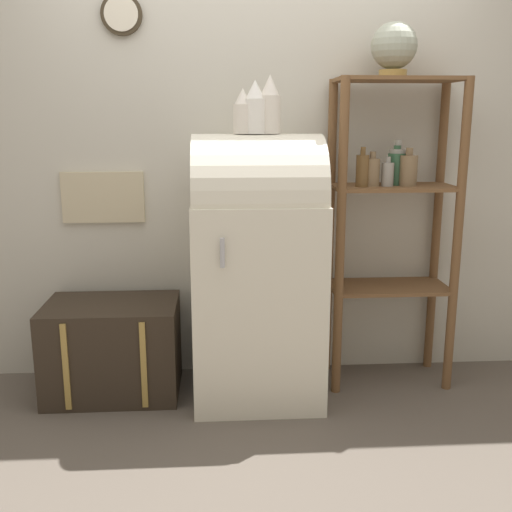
{
  "coord_description": "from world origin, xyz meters",
  "views": [
    {
      "loc": [
        -0.2,
        -2.9,
        1.51
      ],
      "look_at": [
        -0.01,
        0.22,
        0.79
      ],
      "focal_mm": 42.0,
      "sensor_mm": 36.0,
      "label": 1
    }
  ],
  "objects_px": {
    "vase_left": "(243,113)",
    "vase_right": "(270,106)",
    "globe": "(394,47)",
    "refrigerator": "(257,264)",
    "vase_center": "(255,109)",
    "suitcase_trunk": "(113,348)"
  },
  "relations": [
    {
      "from": "vase_left",
      "to": "vase_right",
      "type": "height_order",
      "value": "vase_right"
    },
    {
      "from": "globe",
      "to": "vase_left",
      "type": "bearing_deg",
      "value": -170.05
    },
    {
      "from": "globe",
      "to": "vase_right",
      "type": "distance_m",
      "value": 0.74
    },
    {
      "from": "refrigerator",
      "to": "vase_center",
      "type": "relative_size",
      "value": 5.36
    },
    {
      "from": "refrigerator",
      "to": "vase_left",
      "type": "bearing_deg",
      "value": -179.13
    },
    {
      "from": "refrigerator",
      "to": "vase_center",
      "type": "distance_m",
      "value": 0.81
    },
    {
      "from": "suitcase_trunk",
      "to": "vase_right",
      "type": "height_order",
      "value": "vase_right"
    },
    {
      "from": "refrigerator",
      "to": "vase_right",
      "type": "height_order",
      "value": "vase_right"
    },
    {
      "from": "globe",
      "to": "vase_center",
      "type": "xyz_separation_m",
      "value": [
        -0.74,
        -0.14,
        -0.32
      ]
    },
    {
      "from": "suitcase_trunk",
      "to": "vase_center",
      "type": "bearing_deg",
      "value": -3.57
    },
    {
      "from": "refrigerator",
      "to": "vase_left",
      "type": "height_order",
      "value": "vase_left"
    },
    {
      "from": "globe",
      "to": "vase_right",
      "type": "height_order",
      "value": "globe"
    },
    {
      "from": "vase_center",
      "to": "globe",
      "type": "bearing_deg",
      "value": 10.78
    },
    {
      "from": "suitcase_trunk",
      "to": "globe",
      "type": "height_order",
      "value": "globe"
    },
    {
      "from": "vase_right",
      "to": "refrigerator",
      "type": "bearing_deg",
      "value": -172.05
    },
    {
      "from": "vase_center",
      "to": "suitcase_trunk",
      "type": "bearing_deg",
      "value": 176.43
    },
    {
      "from": "refrigerator",
      "to": "vase_left",
      "type": "relative_size",
      "value": 6.34
    },
    {
      "from": "globe",
      "to": "vase_left",
      "type": "distance_m",
      "value": 0.88
    },
    {
      "from": "vase_right",
      "to": "vase_center",
      "type": "bearing_deg",
      "value": -172.1
    },
    {
      "from": "globe",
      "to": "vase_right",
      "type": "xyz_separation_m",
      "value": [
        -0.67,
        -0.13,
        -0.3
      ]
    },
    {
      "from": "suitcase_trunk",
      "to": "vase_center",
      "type": "distance_m",
      "value": 1.52
    },
    {
      "from": "suitcase_trunk",
      "to": "globe",
      "type": "relative_size",
      "value": 2.55
    }
  ]
}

